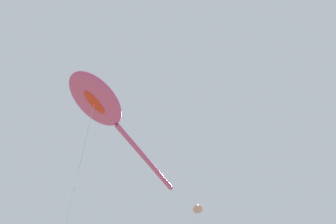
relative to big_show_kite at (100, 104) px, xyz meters
The scene contains 2 objects.
big_show_kite is the anchor object (origin of this frame).
small_kite_triangle_green 20.49m from the big_show_kite, 10.23° to the left, with size 3.16×2.56×25.92m.
Camera 1 is at (-6.76, 2.54, 1.83)m, focal length 27.09 mm.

